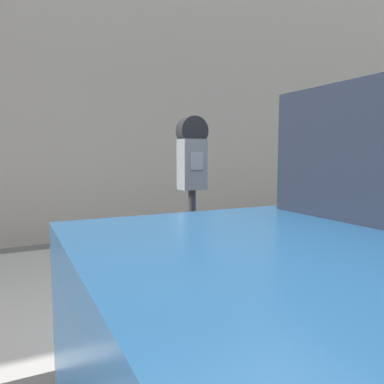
{
  "coord_description": "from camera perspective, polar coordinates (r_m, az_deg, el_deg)",
  "views": [
    {
      "loc": [
        -0.91,
        -1.26,
        1.28
      ],
      "look_at": [
        0.32,
        1.2,
        1.0
      ],
      "focal_mm": 35.0,
      "sensor_mm": 36.0,
      "label": 1
    }
  ],
  "objects": [
    {
      "name": "building_facade",
      "position": [
        6.04,
        -18.21,
        20.52
      ],
      "size": [
        24.0,
        0.3,
        5.69
      ],
      "color": "beige",
      "rests_on": "ground_plane"
    },
    {
      "name": "parking_meter",
      "position": [
        2.75,
        0.0,
        3.49
      ],
      "size": [
        0.21,
        0.15,
        1.45
      ],
      "color": "#2D2D30",
      "rests_on": "sidewalk"
    },
    {
      "name": "sidewalk",
      "position": [
        3.78,
        -11.52,
        -13.26
      ],
      "size": [
        24.0,
        2.8,
        0.11
      ],
      "color": "#BCB7AD",
      "rests_on": "ground_plane"
    }
  ]
}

